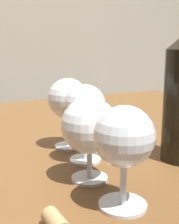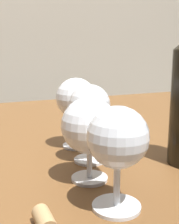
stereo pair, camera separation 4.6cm
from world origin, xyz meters
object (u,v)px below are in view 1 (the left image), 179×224
(wine_glass_chardonnay, at_px, (124,138))
(wine_glass_cabernet, at_px, (69,100))
(cork, at_px, (56,223))
(wine_glass_merlot, at_px, (85,107))
(wine_glass_pinot, at_px, (90,127))

(wine_glass_chardonnay, height_order, wine_glass_cabernet, wine_glass_cabernet)
(wine_glass_chardonnay, xyz_separation_m, cork, (-0.10, -0.01, -0.09))
(wine_glass_merlot, height_order, wine_glass_cabernet, wine_glass_cabernet)
(wine_glass_chardonnay, height_order, wine_glass_pinot, wine_glass_chardonnay)
(wine_glass_merlot, xyz_separation_m, cork, (-0.13, -0.18, -0.09))
(wine_glass_pinot, height_order, wine_glass_cabernet, wine_glass_cabernet)
(wine_glass_chardonnay, distance_m, wine_glass_merlot, 0.17)
(wine_glass_pinot, distance_m, wine_glass_cabernet, 0.17)
(wine_glass_merlot, bearing_deg, cork, -126.53)
(wine_glass_pinot, distance_m, wine_glass_merlot, 0.08)
(wine_glass_cabernet, bearing_deg, wine_glass_pinot, -103.90)
(wine_glass_chardonnay, bearing_deg, cork, -174.98)
(wine_glass_chardonnay, relative_size, wine_glass_merlot, 0.95)
(cork, bearing_deg, wine_glass_merlot, 53.47)
(wine_glass_cabernet, bearing_deg, cork, -117.85)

